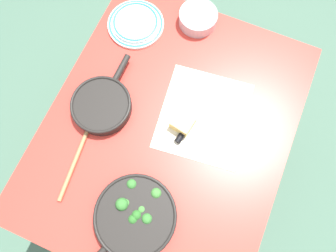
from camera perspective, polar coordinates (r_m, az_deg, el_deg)
ground_plane at (r=1.86m, az=0.00°, el=-6.75°), size 14.00×14.00×0.00m
dining_table_red at (r=1.21m, az=0.00°, el=-1.46°), size 1.10×0.89×0.76m
skillet_broccoli at (r=1.06m, az=-6.32°, el=-16.63°), size 0.40×0.28×0.07m
skillet_eggs at (r=1.15m, az=-12.43°, el=3.90°), size 0.34×0.23×0.05m
wooden_spoon at (r=1.15m, az=-15.48°, el=-1.82°), size 0.40×0.07×0.02m
parchment_sheet at (r=1.15m, az=6.79°, el=2.04°), size 0.39×0.36×0.00m
grater_knife at (r=1.12m, az=4.04°, el=0.38°), size 0.23×0.07×0.02m
cheese_block at (r=1.11m, az=2.85°, el=0.63°), size 0.09×0.09×0.05m
dinner_plate_stack at (r=1.32m, az=-6.18°, el=18.89°), size 0.23×0.23×0.03m
prep_bowl_steel at (r=1.31m, az=5.71°, el=19.76°), size 0.16×0.16×0.05m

